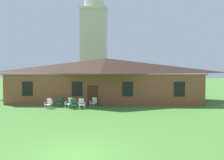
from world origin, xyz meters
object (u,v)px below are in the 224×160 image
at_px(lawn_chair_near_door, 59,102).
at_px(lawn_chair_far_side, 94,102).
at_px(lawn_chair_by_porch, 49,103).
at_px(lawn_chair_middle, 73,104).
at_px(lawn_chair_left_end, 69,103).
at_px(lawn_chair_right_end, 82,104).

xyz_separation_m(lawn_chair_near_door, lawn_chair_far_side, (3.51, 0.00, 0.00)).
relative_size(lawn_chair_by_porch, lawn_chair_middle, 1.00).
bearing_deg(lawn_chair_left_end, lawn_chair_near_door, 151.03).
distance_m(lawn_chair_left_end, lawn_chair_right_end, 1.37).
bearing_deg(lawn_chair_near_door, lawn_chair_left_end, -28.97).
xyz_separation_m(lawn_chair_right_end, lawn_chair_far_side, (1.04, 1.12, 0.00)).
relative_size(lawn_chair_by_porch, lawn_chair_right_end, 1.00).
height_order(lawn_chair_near_door, lawn_chair_middle, same).
bearing_deg(lawn_chair_middle, lawn_chair_by_porch, 177.61).
distance_m(lawn_chair_by_porch, lawn_chair_right_end, 3.19).
bearing_deg(lawn_chair_by_porch, lawn_chair_left_end, 14.46).
height_order(lawn_chair_by_porch, lawn_chair_right_end, same).
xyz_separation_m(lawn_chair_left_end, lawn_chair_right_end, (1.29, -0.46, 0.00)).
height_order(lawn_chair_left_end, lawn_chair_far_side, same).
bearing_deg(lawn_chair_far_side, lawn_chair_middle, -145.44).
relative_size(lawn_chair_left_end, lawn_chair_middle, 1.00).
bearing_deg(lawn_chair_by_porch, lawn_chair_right_end, 0.48).
distance_m(lawn_chair_middle, lawn_chair_far_side, 2.19).
relative_size(lawn_chair_by_porch, lawn_chair_far_side, 1.00).
height_order(lawn_chair_by_porch, lawn_chair_left_end, same).
xyz_separation_m(lawn_chair_by_porch, lawn_chair_far_side, (4.23, 1.14, 0.00)).
relative_size(lawn_chair_left_end, lawn_chair_far_side, 1.00).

